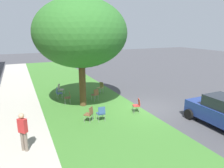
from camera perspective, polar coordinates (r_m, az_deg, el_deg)
ground at (r=13.75m, az=9.17°, el=-6.67°), size 80.00×80.00×0.00m
grass_verge at (r=12.36m, az=-3.43°, el=-8.97°), size 48.00×6.00×0.01m
sidewalk_strip at (r=11.68m, az=-24.43°, el=-11.79°), size 48.00×2.80×0.01m
street_tree at (r=13.40m, az=-8.69°, el=13.73°), size 5.85×5.85×6.96m
chair_0 at (r=16.79m, az=-3.16°, el=-0.73°), size 0.55×0.56×0.88m
chair_1 at (r=14.90m, az=-4.63°, el=-2.74°), size 0.53×0.52×0.88m
chair_2 at (r=14.58m, az=-12.01°, el=-3.41°), size 0.48×0.49×0.88m
chair_3 at (r=16.70m, az=-14.19°, el=-1.25°), size 0.57×0.57×0.88m
chair_4 at (r=11.53m, az=-6.26°, el=-8.04°), size 0.59×0.59×0.88m
chair_5 at (r=11.56m, az=-3.03°, el=-7.91°), size 0.43×0.43×0.88m
chair_6 at (r=12.88m, az=7.02°, el=-5.61°), size 0.52×0.53×0.88m
chair_7 at (r=15.71m, az=-14.64°, el=-2.26°), size 0.44×0.45×0.88m
parked_car at (r=12.27m, az=28.38°, el=-6.77°), size 3.70×1.92×1.65m
pedestrian_0 at (r=9.46m, az=-23.42°, el=-11.75°), size 0.40×0.39×1.69m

